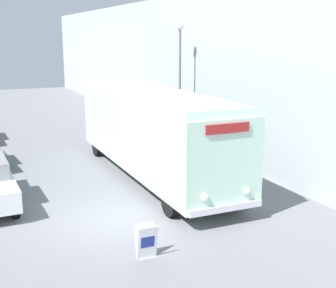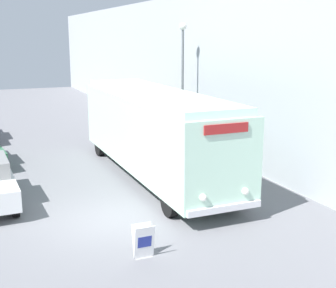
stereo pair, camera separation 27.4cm
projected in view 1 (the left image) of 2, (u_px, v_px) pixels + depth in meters
ground_plane at (110, 222)px, 14.38m from camera, size 80.00×80.00×0.00m
building_wall_right at (181, 69)px, 25.29m from camera, size 0.30×60.00×7.72m
vintage_bus at (153, 129)px, 18.62m from camera, size 2.60×11.42×3.49m
sign_board at (146, 242)px, 11.97m from camera, size 0.53×0.34×0.89m
streetlamp at (180, 68)px, 22.88m from camera, size 0.36×0.36×6.22m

